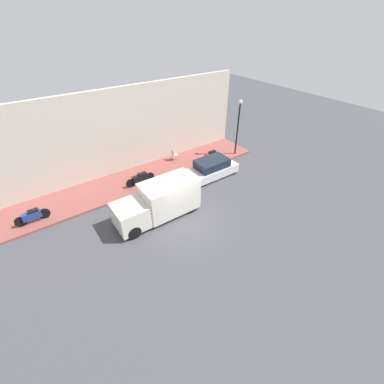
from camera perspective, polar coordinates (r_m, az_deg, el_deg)
name	(u,v)px	position (r m, az deg, el deg)	size (l,w,h in m)	color
ground_plane	(185,220)	(14.95, -1.47, -6.26)	(60.00, 60.00, 0.00)	#47474C
sidewalk	(142,177)	(18.85, -10.97, 3.22)	(3.20, 18.50, 0.14)	#934C47
building_facade	(126,131)	(19.00, -14.36, 12.96)	(0.30, 18.50, 5.97)	beige
parked_car	(210,169)	(18.44, 4.03, 5.10)	(1.67, 4.21, 1.35)	silver
delivery_van	(158,202)	(14.68, -7.54, -2.12)	(1.84, 4.90, 2.10)	silver
motorcycle_blue	(32,216)	(16.91, -31.97, -4.51)	(0.30, 1.82, 0.79)	navy
motorcycle_black	(140,178)	(17.85, -11.39, 3.04)	(0.30, 2.07, 0.78)	black
motorcycle_red	(211,156)	(20.18, 4.21, 7.92)	(0.30, 1.94, 0.90)	#B21E1E
streetlamp	(239,120)	(20.80, 10.30, 15.55)	(0.33, 0.33, 4.38)	black
cafe_chair	(174,154)	(20.46, -4.04, 8.38)	(0.40, 0.40, 0.88)	silver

